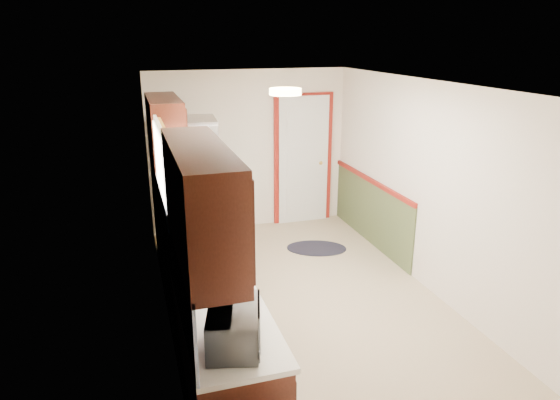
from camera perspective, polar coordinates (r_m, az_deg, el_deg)
room_shell at (r=5.27m, az=3.01°, el=-0.05°), size 3.20×5.20×2.52m
kitchen_run at (r=4.88m, az=-9.72°, el=-6.79°), size 0.63×4.00×2.20m
back_wall_trim at (r=7.68m, az=4.28°, el=3.38°), size 1.12×2.30×2.08m
ceiling_fixture at (r=4.74m, az=0.61°, el=12.28°), size 0.30×0.30×0.06m
microwave at (r=3.30m, az=-5.26°, el=-13.85°), size 0.39×0.54×0.33m
refrigerator at (r=6.76m, az=-10.35°, el=1.38°), size 0.82×0.80×1.85m
rug at (r=7.08m, az=4.19°, el=-5.50°), size 0.97×0.80×0.01m
cooktop at (r=6.41m, az=-11.47°, el=0.60°), size 0.52×0.62×0.02m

